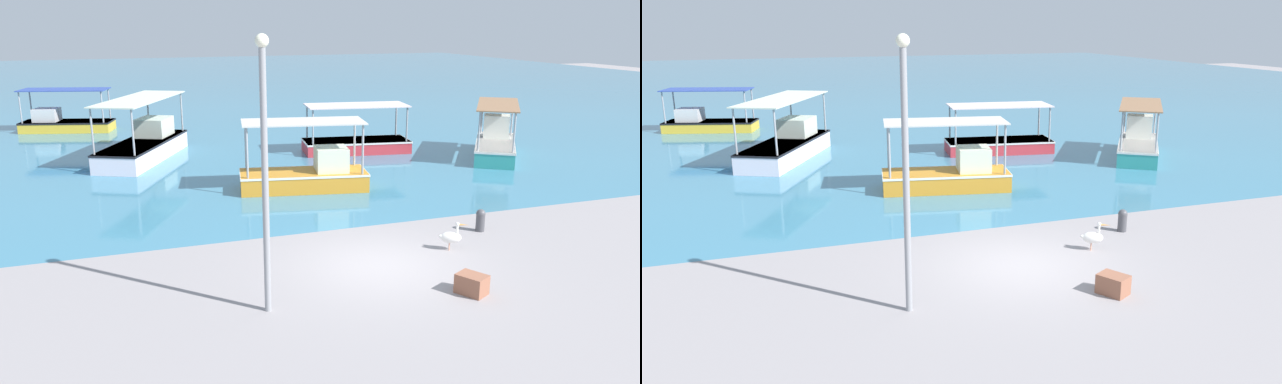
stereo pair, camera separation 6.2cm
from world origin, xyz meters
TOP-DOWN VIEW (x-y plane):
  - ground at (0.00, 0.00)m, footprint 120.00×120.00m
  - harbor_water at (0.00, 48.00)m, footprint 110.00×90.00m
  - fishing_boat_far_right at (-4.69, 15.07)m, footprint 4.56×6.61m
  - fishing_boat_outer at (-8.44, 23.93)m, footprint 5.20×3.01m
  - fishing_boat_center at (10.46, 10.32)m, footprint 4.33×5.20m
  - fishing_boat_near_left at (0.60, 7.69)m, footprint 4.89×2.62m
  - fishing_boat_near_right at (4.83, 13.33)m, footprint 5.19×2.71m
  - pelican at (2.30, 0.40)m, footprint 0.75×0.51m
  - lamp_post at (-3.31, -1.53)m, footprint 0.28×0.28m
  - mooring_bollard at (3.94, 1.49)m, footprint 0.28×0.28m
  - cargo_crate at (1.30, -2.22)m, footprint 0.74×0.81m

SIDE VIEW (x-z plane):
  - ground at x=0.00m, z-range 0.00..0.00m
  - harbor_water at x=0.00m, z-range 0.00..0.00m
  - cargo_crate at x=1.30m, z-range 0.00..0.46m
  - mooring_bollard at x=3.94m, z-range 0.02..0.69m
  - pelican at x=2.30m, z-range -0.02..0.78m
  - fishing_boat_near_right at x=4.83m, z-range -0.65..1.58m
  - fishing_boat_outer at x=-8.44m, z-range -0.63..1.71m
  - fishing_boat_near_left at x=0.60m, z-range -0.66..1.87m
  - fishing_boat_center at x=10.46m, z-range -0.59..1.82m
  - fishing_boat_far_right at x=-4.69m, z-range -0.70..2.03m
  - lamp_post at x=-3.31m, z-range 0.36..6.16m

